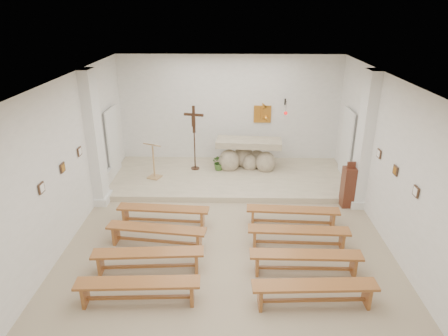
{
  "coord_description": "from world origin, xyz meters",
  "views": [
    {
      "loc": [
        0.09,
        -7.47,
        4.9
      ],
      "look_at": [
        -0.11,
        1.6,
        1.16
      ],
      "focal_mm": 32.0,
      "sensor_mm": 36.0,
      "label": 1
    }
  ],
  "objects_px": {
    "bench_left_front": "(163,212)",
    "bench_right_fourth": "(314,290)",
    "donation_pedestal": "(349,187)",
    "lectern": "(153,160)",
    "altar": "(248,156)",
    "bench_right_third": "(306,259)",
    "crucifix_stand": "(194,133)",
    "bench_left_third": "(148,257)",
    "bench_right_second": "(298,234)",
    "bench_left_second": "(157,232)",
    "bench_right_front": "(293,213)",
    "bench_left_fourth": "(138,287)"
  },
  "relations": [
    {
      "from": "bench_left_fourth",
      "to": "bench_right_fourth",
      "type": "height_order",
      "value": "same"
    },
    {
      "from": "bench_left_front",
      "to": "bench_left_fourth",
      "type": "xyz_separation_m",
      "value": [
        0.0,
        -2.72,
        0.0
      ]
    },
    {
      "from": "bench_left_front",
      "to": "bench_right_fourth",
      "type": "bearing_deg",
      "value": -37.54
    },
    {
      "from": "altar",
      "to": "lectern",
      "type": "distance_m",
      "value": 2.9
    },
    {
      "from": "bench_right_second",
      "to": "bench_left_third",
      "type": "xyz_separation_m",
      "value": [
        -3.06,
        -0.91,
        0.0
      ]
    },
    {
      "from": "altar",
      "to": "crucifix_stand",
      "type": "relative_size",
      "value": 1.02
    },
    {
      "from": "bench_left_second",
      "to": "bench_right_third",
      "type": "distance_m",
      "value": 3.19
    },
    {
      "from": "lectern",
      "to": "bench_left_fourth",
      "type": "xyz_separation_m",
      "value": [
        0.67,
        -5.15,
        -0.37
      ]
    },
    {
      "from": "bench_right_front",
      "to": "bench_right_fourth",
      "type": "distance_m",
      "value": 2.72
    },
    {
      "from": "bench_left_second",
      "to": "bench_right_second",
      "type": "height_order",
      "value": "same"
    },
    {
      "from": "altar",
      "to": "bench_left_fourth",
      "type": "relative_size",
      "value": 0.93
    },
    {
      "from": "donation_pedestal",
      "to": "bench_left_third",
      "type": "bearing_deg",
      "value": -152.08
    },
    {
      "from": "donation_pedestal",
      "to": "bench_right_second",
      "type": "height_order",
      "value": "donation_pedestal"
    },
    {
      "from": "donation_pedestal",
      "to": "bench_left_second",
      "type": "bearing_deg",
      "value": -160.87
    },
    {
      "from": "lectern",
      "to": "bench_right_third",
      "type": "height_order",
      "value": "lectern"
    },
    {
      "from": "bench_right_front",
      "to": "bench_left_second",
      "type": "bearing_deg",
      "value": -160.29
    },
    {
      "from": "bench_right_second",
      "to": "bench_left_fourth",
      "type": "distance_m",
      "value": 3.55
    },
    {
      "from": "bench_right_front",
      "to": "bench_right_second",
      "type": "distance_m",
      "value": 0.91
    },
    {
      "from": "lectern",
      "to": "bench_right_fourth",
      "type": "xyz_separation_m",
      "value": [
        3.73,
        -5.15,
        -0.37
      ]
    },
    {
      "from": "altar",
      "to": "bench_right_fourth",
      "type": "bearing_deg",
      "value": -76.64
    },
    {
      "from": "donation_pedestal",
      "to": "bench_left_front",
      "type": "relative_size",
      "value": 0.57
    },
    {
      "from": "lectern",
      "to": "crucifix_stand",
      "type": "distance_m",
      "value": 1.47
    },
    {
      "from": "donation_pedestal",
      "to": "bench_left_fourth",
      "type": "distance_m",
      "value": 5.98
    },
    {
      "from": "bench_left_front",
      "to": "bench_right_fourth",
      "type": "relative_size",
      "value": 1.0
    },
    {
      "from": "bench_right_second",
      "to": "altar",
      "type": "bearing_deg",
      "value": 105.11
    },
    {
      "from": "bench_left_front",
      "to": "donation_pedestal",
      "type": "bearing_deg",
      "value": 17.02
    },
    {
      "from": "lectern",
      "to": "bench_left_second",
      "type": "distance_m",
      "value": 3.42
    },
    {
      "from": "altar",
      "to": "bench_right_third",
      "type": "relative_size",
      "value": 0.94
    },
    {
      "from": "donation_pedestal",
      "to": "bench_left_fourth",
      "type": "relative_size",
      "value": 0.57
    },
    {
      "from": "bench_right_third",
      "to": "lectern",
      "type": "bearing_deg",
      "value": 131.84
    },
    {
      "from": "donation_pedestal",
      "to": "bench_left_third",
      "type": "height_order",
      "value": "donation_pedestal"
    },
    {
      "from": "bench_left_front",
      "to": "bench_right_second",
      "type": "height_order",
      "value": "same"
    },
    {
      "from": "bench_left_third",
      "to": "bench_right_fourth",
      "type": "xyz_separation_m",
      "value": [
        3.06,
        -0.91,
        0.0
      ]
    },
    {
      "from": "bench_right_front",
      "to": "bench_left_third",
      "type": "bearing_deg",
      "value": -146.14
    },
    {
      "from": "lectern",
      "to": "donation_pedestal",
      "type": "height_order",
      "value": "lectern"
    },
    {
      "from": "bench_right_front",
      "to": "bench_left_second",
      "type": "xyz_separation_m",
      "value": [
        -3.06,
        -0.91,
        0.0
      ]
    },
    {
      "from": "bench_left_front",
      "to": "bench_right_front",
      "type": "xyz_separation_m",
      "value": [
        3.06,
        -0.0,
        0.0
      ]
    },
    {
      "from": "donation_pedestal",
      "to": "lectern",
      "type": "bearing_deg",
      "value": 161.63
    },
    {
      "from": "altar",
      "to": "crucifix_stand",
      "type": "distance_m",
      "value": 1.8
    },
    {
      "from": "crucifix_stand",
      "to": "bench_right_fourth",
      "type": "distance_m",
      "value": 6.48
    },
    {
      "from": "bench_right_front",
      "to": "bench_left_fourth",
      "type": "xyz_separation_m",
      "value": [
        -3.06,
        -2.72,
        0.0
      ]
    },
    {
      "from": "bench_right_third",
      "to": "bench_right_fourth",
      "type": "xyz_separation_m",
      "value": [
        0.0,
        -0.91,
        0.0
      ]
    },
    {
      "from": "lectern",
      "to": "bench_right_second",
      "type": "relative_size",
      "value": 0.52
    },
    {
      "from": "altar",
      "to": "bench_right_fourth",
      "type": "height_order",
      "value": "altar"
    },
    {
      "from": "crucifix_stand",
      "to": "bench_left_third",
      "type": "bearing_deg",
      "value": -82.24
    },
    {
      "from": "bench_left_second",
      "to": "bench_right_third",
      "type": "height_order",
      "value": "same"
    },
    {
      "from": "bench_left_front",
      "to": "bench_left_second",
      "type": "xyz_separation_m",
      "value": [
        -0.0,
        -0.91,
        0.0
      ]
    },
    {
      "from": "bench_left_front",
      "to": "bench_right_front",
      "type": "relative_size",
      "value": 1.0
    },
    {
      "from": "bench_left_fourth",
      "to": "bench_right_fourth",
      "type": "xyz_separation_m",
      "value": [
        3.06,
        0.0,
        0.0
      ]
    },
    {
      "from": "lectern",
      "to": "donation_pedestal",
      "type": "xyz_separation_m",
      "value": [
        5.3,
        -1.37,
        -0.16
      ]
    }
  ]
}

